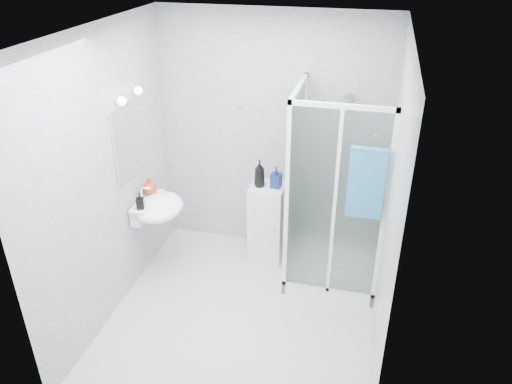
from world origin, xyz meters
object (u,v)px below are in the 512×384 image
(wall_basin, at_px, (157,207))
(shampoo_bottle_a, at_px, (260,174))
(storage_cabinet, at_px, (267,222))
(shampoo_bottle_b, at_px, (276,177))
(soap_dispenser_orange, at_px, (149,186))
(soap_dispenser_black, at_px, (140,201))
(hand_towel, at_px, (366,182))
(shower_enclosure, at_px, (326,242))

(wall_basin, distance_m, shampoo_bottle_a, 1.09)
(storage_cabinet, distance_m, shampoo_bottle_b, 0.55)
(storage_cabinet, relative_size, shampoo_bottle_a, 2.98)
(storage_cabinet, xyz_separation_m, soap_dispenser_orange, (-1.11, -0.45, 0.52))
(storage_cabinet, bearing_deg, wall_basin, -148.55)
(soap_dispenser_orange, height_order, soap_dispenser_black, soap_dispenser_orange)
(hand_towel, xyz_separation_m, shampoo_bottle_a, (-1.07, 0.64, -0.35))
(wall_basin, relative_size, soap_dispenser_orange, 3.03)
(shampoo_bottle_b, bearing_deg, hand_towel, -36.11)
(wall_basin, bearing_deg, shower_enclosure, 10.81)
(wall_basin, xyz_separation_m, soap_dispenser_orange, (-0.12, 0.12, 0.16))
(hand_towel, height_order, shampoo_bottle_a, hand_towel)
(hand_towel, distance_m, shampoo_bottle_b, 1.18)
(wall_basin, height_order, shampoo_bottle_a, shampoo_bottle_a)
(soap_dispenser_orange, bearing_deg, shampoo_bottle_a, 22.76)
(soap_dispenser_black, bearing_deg, storage_cabinet, 34.44)
(hand_towel, height_order, soap_dispenser_black, hand_towel)
(shower_enclosure, bearing_deg, hand_towel, -50.59)
(storage_cabinet, distance_m, shampoo_bottle_a, 0.58)
(shower_enclosure, height_order, shampoo_bottle_a, shower_enclosure)
(hand_towel, distance_m, soap_dispenser_black, 2.11)
(shower_enclosure, distance_m, shampoo_bottle_b, 0.82)
(shampoo_bottle_b, relative_size, soap_dispenser_orange, 1.23)
(hand_towel, bearing_deg, soap_dispenser_orange, 174.42)
(wall_basin, xyz_separation_m, storage_cabinet, (0.99, 0.57, -0.36))
(wall_basin, height_order, shampoo_bottle_b, shampoo_bottle_b)
(shower_enclosure, height_order, soap_dispenser_orange, shower_enclosure)
(hand_towel, bearing_deg, shampoo_bottle_a, 149.25)
(soap_dispenser_orange, bearing_deg, shower_enclosure, 6.30)
(wall_basin, xyz_separation_m, soap_dispenser_black, (-0.08, -0.17, 0.15))
(storage_cabinet, bearing_deg, hand_towel, -32.25)
(hand_towel, relative_size, soap_dispenser_orange, 3.56)
(shampoo_bottle_a, xyz_separation_m, shampoo_bottle_b, (0.17, 0.02, -0.03))
(shampoo_bottle_b, xyz_separation_m, soap_dispenser_black, (-1.17, -0.74, -0.04))
(soap_dispenser_orange, xyz_separation_m, soap_dispenser_black, (0.03, -0.29, -0.01))
(shower_enclosure, distance_m, soap_dispenser_black, 1.87)
(wall_basin, height_order, soap_dispenser_orange, soap_dispenser_orange)
(wall_basin, bearing_deg, soap_dispenser_black, -117.14)
(hand_towel, distance_m, shampoo_bottle_a, 1.30)
(storage_cabinet, height_order, soap_dispenser_orange, soap_dispenser_orange)
(hand_towel, distance_m, soap_dispenser_orange, 2.15)
(hand_towel, relative_size, shampoo_bottle_b, 2.90)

